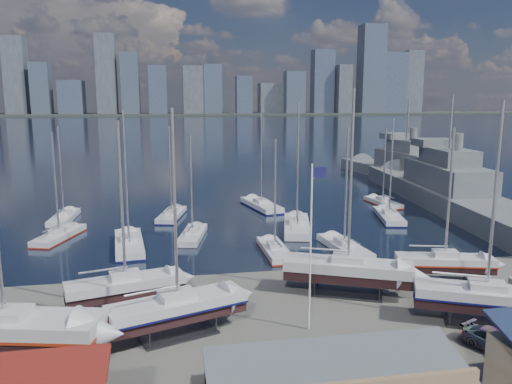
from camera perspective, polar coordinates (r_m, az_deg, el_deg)
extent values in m
plane|color=#605E59|center=(38.97, 2.20, -13.94)|extent=(1400.00, 1400.00, 0.00)
cube|color=#182337|center=(345.15, -9.02, 7.50)|extent=(1400.00, 600.00, 0.40)
cube|color=#2D332D|center=(604.92, -9.61, 8.75)|extent=(1400.00, 80.00, 2.20)
cube|color=#595E66|center=(625.82, -25.70, 11.89)|extent=(22.49, 24.47, 83.83)
cube|color=#3D4756|center=(612.06, -23.34, 10.81)|extent=(19.55, 21.83, 55.97)
cube|color=#475166|center=(612.09, -20.30, 10.13)|extent=(26.03, 30.49, 37.14)
cube|color=#595E66|center=(595.76, -16.74, 12.77)|extent=(21.60, 16.58, 87.63)
cube|color=#3D4756|center=(594.59, -14.17, 11.93)|extent=(19.42, 28.42, 67.60)
cube|color=#475166|center=(596.46, -11.15, 11.39)|extent=(20.24, 23.80, 54.09)
cube|color=#595E66|center=(594.11, -7.14, 11.50)|extent=(24.62, 19.72, 54.00)
cube|color=#3D4756|center=(594.00, -4.99, 11.64)|extent=(20.75, 17.93, 55.97)
cube|color=#475166|center=(596.71, -1.41, 11.05)|extent=(18.36, 16.25, 43.03)
cube|color=#595E66|center=(621.79, 1.67, 10.68)|extent=(28.49, 22.03, 35.69)
cube|color=#3D4756|center=(610.38, 4.41, 11.29)|extent=(23.34, 17.87, 49.11)
cube|color=#475166|center=(635.91, 7.59, 12.40)|extent=(25.35, 19.79, 75.95)
cube|color=#595E66|center=(636.99, 9.80, 11.51)|extent=(17.00, 27.45, 57.67)
cube|color=#3D4756|center=(651.46, 13.03, 13.50)|extent=(29.28, 24.05, 106.04)
cube|color=#475166|center=(672.36, 15.21, 11.95)|extent=(30.82, 28.37, 74.41)
cube|color=#595E66|center=(687.25, 17.45, 11.93)|extent=(21.74, 17.03, 77.48)
cube|color=#2D2D33|center=(36.07, -26.42, -17.03)|extent=(7.01, 4.39, 0.16)
cube|color=black|center=(35.40, -26.63, -14.73)|extent=(12.15, 5.44, 0.95)
cube|color=silver|center=(35.03, -26.76, -13.32)|extent=(12.26, 5.93, 0.95)
cube|color=#9C2911|center=(35.19, -26.70, -13.97)|extent=(12.39, 5.99, 0.19)
cube|color=silver|center=(34.76, -26.86, -12.22)|extent=(3.33, 2.61, 0.50)
cube|color=#2D2D33|center=(41.07, -14.54, -12.85)|extent=(5.32, 3.45, 0.16)
cube|color=black|center=(40.53, -14.63, -10.93)|extent=(9.16, 4.38, 0.71)
cube|color=silver|center=(40.28, -14.68, -9.98)|extent=(9.26, 4.74, 0.71)
cube|color=silver|center=(40.07, -14.72, -9.16)|extent=(2.54, 2.03, 0.50)
cylinder|color=#B2B2B7|center=(38.57, -15.11, -1.05)|extent=(0.22, 0.22, 12.03)
cube|color=#2D2D33|center=(36.39, -8.85, -15.77)|extent=(5.75, 4.03, 0.16)
cube|color=black|center=(35.76, -8.91, -13.61)|extent=(9.74, 5.34, 0.76)
cube|color=silver|center=(35.46, -8.95, -12.48)|extent=(9.88, 5.72, 0.76)
cube|color=#0E1046|center=(35.59, -8.93, -13.00)|extent=(9.98, 5.78, 0.15)
cube|color=silver|center=(35.22, -8.98, -11.53)|extent=(2.78, 2.31, 0.50)
cylinder|color=#B2B2B7|center=(33.43, -9.28, -1.64)|extent=(0.22, 0.22, 12.87)
cube|color=#2D2D33|center=(43.59, 10.36, -11.29)|extent=(6.36, 4.79, 0.16)
cube|color=black|center=(43.05, 10.43, -9.39)|extent=(10.61, 6.60, 0.84)
cube|color=silver|center=(42.78, 10.47, -8.33)|extent=(10.79, 7.00, 0.84)
cube|color=silver|center=(42.57, 10.50, -7.47)|extent=(3.12, 2.69, 0.50)
cylinder|color=#B2B2B7|center=(41.02, 10.81, 1.68)|extent=(0.22, 0.22, 14.19)
cube|color=#2D2D33|center=(40.98, 24.59, -13.54)|extent=(5.97, 4.56, 0.16)
cube|color=black|center=(40.42, 24.76, -11.57)|extent=(9.93, 6.33, 0.79)
cube|color=silver|center=(40.14, 24.84, -10.52)|extent=(10.10, 6.70, 0.79)
cube|color=#0E1046|center=(40.27, 24.80, -11.00)|extent=(10.20, 6.77, 0.16)
cube|color=silver|center=(39.93, 24.91, -9.65)|extent=(2.94, 2.55, 0.50)
cylinder|color=#B2B2B7|center=(38.33, 25.64, -0.58)|extent=(0.22, 0.22, 13.32)
cube|color=#2D2D33|center=(48.22, 20.63, -9.66)|extent=(4.98, 3.20, 0.16)
cube|color=black|center=(47.76, 20.74, -8.02)|extent=(8.60, 4.04, 0.67)
cube|color=silver|center=(47.57, 20.79, -7.25)|extent=(8.69, 4.38, 0.67)
cube|color=#9C2911|center=(47.66, 20.76, -7.60)|extent=(8.77, 4.42, 0.13)
cube|color=silver|center=(47.40, 20.83, -6.57)|extent=(2.38, 1.89, 0.50)
cylinder|color=#B2B2B7|center=(46.19, 21.26, -0.14)|extent=(0.22, 0.22, 11.29)
cube|color=black|center=(63.54, -21.53, -5.23)|extent=(4.75, 8.94, 0.70)
cube|color=silver|center=(63.37, -21.58, -4.62)|extent=(5.10, 9.06, 0.70)
cube|color=#9C2911|center=(63.45, -21.56, -4.90)|extent=(5.15, 9.15, 0.14)
cube|color=silver|center=(63.23, -21.61, -4.10)|extent=(2.09, 2.54, 0.50)
cylinder|color=#B2B2B7|center=(62.13, -21.96, 0.96)|extent=(0.22, 0.22, 11.79)
cube|color=black|center=(72.92, -21.05, -3.26)|extent=(2.63, 9.00, 0.71)
cube|color=silver|center=(72.76, -21.09, -2.72)|extent=(3.00, 9.02, 0.71)
cube|color=silver|center=(72.63, -21.12, -2.25)|extent=(1.62, 2.31, 0.50)
cylinder|color=#B2B2B7|center=(71.67, -21.42, 2.24)|extent=(0.22, 0.22, 12.00)
cube|color=black|center=(57.29, -14.28, -6.54)|extent=(3.50, 10.68, 0.84)
cube|color=silver|center=(57.05, -14.31, -5.73)|extent=(3.94, 10.72, 0.84)
cube|color=#0E1046|center=(57.16, -14.30, -6.10)|extent=(3.98, 10.83, 0.17)
cube|color=silver|center=(56.88, -14.34, -5.08)|extent=(2.01, 2.78, 0.50)
cylinder|color=#B2B2B7|center=(55.50, -14.66, 1.73)|extent=(0.22, 0.22, 14.16)
cube|color=black|center=(59.88, -7.25, -5.50)|extent=(3.80, 8.70, 0.68)
cube|color=silver|center=(59.70, -7.27, -4.87)|extent=(4.14, 8.78, 0.68)
cube|color=silver|center=(59.55, -7.28, -4.32)|extent=(1.85, 2.37, 0.50)
cylinder|color=#B2B2B7|center=(58.42, -7.40, 0.87)|extent=(0.22, 0.22, 11.43)
cube|color=black|center=(70.55, -9.60, -3.14)|extent=(4.13, 9.08, 0.71)
cube|color=silver|center=(70.39, -9.62, -2.58)|extent=(4.49, 9.17, 0.71)
cube|color=#0E1046|center=(70.46, -9.61, -2.84)|extent=(4.54, 9.26, 0.14)
cube|color=silver|center=(70.26, -9.64, -2.10)|extent=(1.96, 2.50, 0.50)
cylinder|color=#B2B2B7|center=(69.27, -9.78, 2.52)|extent=(0.22, 0.22, 11.93)
cube|color=black|center=(53.64, 2.14, -7.31)|extent=(2.06, 8.48, 0.68)
cube|color=silver|center=(53.44, 2.15, -6.61)|extent=(2.42, 8.48, 0.68)
cube|color=#9C2911|center=(53.53, 2.14, -6.93)|extent=(2.44, 8.57, 0.14)
cube|color=silver|center=(53.27, 2.15, -6.01)|extent=(1.43, 2.13, 0.50)
cylinder|color=#B2B2B7|center=(52.00, 2.19, -0.21)|extent=(0.22, 0.22, 11.44)
cube|color=black|center=(63.26, 4.68, -4.66)|extent=(5.16, 11.40, 0.89)
cube|color=silver|center=(63.04, 4.69, -3.89)|extent=(5.62, 11.50, 0.89)
cube|color=silver|center=(62.88, 4.70, -3.27)|extent=(2.46, 3.13, 0.50)
cylinder|color=#B2B2B7|center=(61.58, 4.80, 3.28)|extent=(0.22, 0.22, 14.97)
cube|color=black|center=(75.77, 0.61, -2.10)|extent=(4.59, 10.67, 0.83)
cube|color=silver|center=(75.59, 0.61, -1.49)|extent=(5.01, 10.76, 0.83)
cube|color=#0E1046|center=(75.67, 0.61, -1.77)|extent=(5.07, 10.87, 0.17)
cube|color=silver|center=(75.46, 0.61, -0.99)|extent=(2.25, 2.90, 0.50)
cylinder|color=#B2B2B7|center=(74.43, 0.62, 4.11)|extent=(0.22, 0.22, 14.02)
cube|color=black|center=(55.45, 10.03, -6.89)|extent=(3.13, 9.41, 0.74)
cube|color=silver|center=(55.24, 10.06, -6.16)|extent=(3.51, 9.45, 0.74)
cube|color=silver|center=(55.07, 10.08, -5.54)|extent=(1.78, 2.45, 0.50)
cylinder|color=#B2B2B7|center=(53.76, 10.28, 0.60)|extent=(0.22, 0.22, 12.46)
cube|color=black|center=(71.08, 14.92, -3.27)|extent=(4.41, 9.83, 0.76)
cube|color=silver|center=(70.91, 14.95, -2.67)|extent=(4.80, 9.92, 0.76)
cube|color=#0E1046|center=(70.99, 14.94, -2.94)|extent=(4.85, 10.02, 0.15)
cube|color=silver|center=(70.78, 14.98, -2.17)|extent=(2.11, 2.69, 0.50)
cylinder|color=#B2B2B7|center=(69.74, 15.21, 2.81)|extent=(0.22, 0.22, 12.90)
cube|color=black|center=(80.81, 14.26, -1.59)|extent=(2.84, 8.48, 0.67)
cube|color=silver|center=(80.67, 14.28, -1.13)|extent=(3.19, 8.52, 0.67)
cube|color=#9C2911|center=(80.73, 14.28, -1.34)|extent=(3.22, 8.61, 0.13)
cube|color=silver|center=(80.56, 14.30, -0.72)|extent=(1.61, 2.22, 0.50)
cylinder|color=#B2B2B7|center=(79.74, 14.47, 3.06)|extent=(0.22, 0.22, 11.24)
cube|color=slate|center=(82.89, 20.84, -1.13)|extent=(14.24, 53.88, 4.79)
cube|color=slate|center=(82.21, 21.03, 1.74)|extent=(8.80, 19.27, 3.60)
cube|color=slate|center=(81.86, 21.16, 3.81)|extent=(6.24, 11.14, 2.40)
cube|color=slate|center=(86.54, 19.75, 5.35)|extent=(6.51, 5.94, 1.20)
cylinder|color=#B2B2B7|center=(81.50, 21.40, 7.44)|extent=(0.30, 0.30, 8.00)
cube|color=slate|center=(106.29, 16.63, 1.46)|extent=(12.10, 43.96, 3.91)
cube|color=slate|center=(105.80, 16.73, 3.47)|extent=(7.34, 15.76, 3.60)
cube|color=slate|center=(105.51, 16.81, 5.08)|extent=(5.18, 9.12, 2.40)
cube|color=slate|center=(109.00, 15.59, 6.19)|extent=(5.35, 4.90, 1.20)
cylinder|color=#B2B2B7|center=(105.20, 16.96, 7.90)|extent=(0.30, 0.30, 8.00)
imported|color=gray|center=(30.22, -0.94, -19.88)|extent=(5.01, 2.02, 1.62)
imported|color=gray|center=(37.12, 26.04, -15.17)|extent=(3.73, 5.09, 1.37)
cylinder|color=white|center=(34.92, 6.25, -6.50)|extent=(0.12, 0.12, 11.89)
cube|color=#151644|center=(33.91, 7.23, 2.25)|extent=(0.99, 0.05, 0.69)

